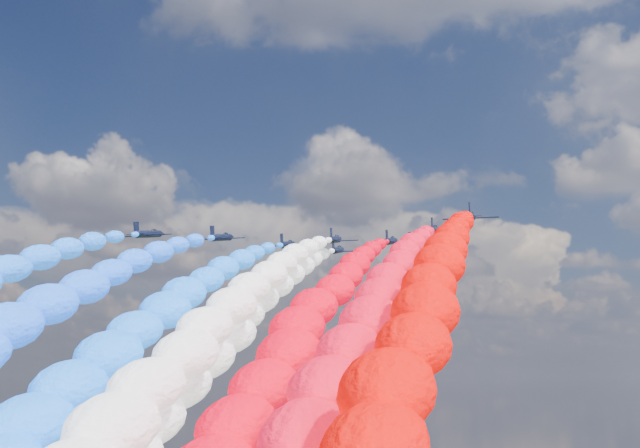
% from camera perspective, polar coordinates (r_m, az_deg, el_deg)
% --- Properties ---
extents(jet_0, '(9.66, 12.85, 4.77)m').
position_cam_1_polar(jet_0, '(154.10, -11.91, -0.69)').
color(jet_0, black).
extents(jet_1, '(9.36, 12.63, 4.77)m').
position_cam_1_polar(jet_1, '(155.63, -6.90, -0.94)').
color(jet_1, black).
extents(trail_1, '(7.35, 100.42, 43.98)m').
position_cam_1_polar(trail_1, '(107.46, -17.34, -6.56)').
color(trail_1, '#1E60FF').
extents(jet_2, '(9.47, 12.71, 4.77)m').
position_cam_1_polar(jet_2, '(163.10, -2.29, -1.45)').
color(jet_2, black).
extents(trail_2, '(7.35, 100.42, 43.98)m').
position_cam_1_polar(trail_2, '(112.93, -10.09, -7.04)').
color(trail_2, '#1A6FFC').
extents(jet_3, '(9.87, 13.00, 4.77)m').
position_cam_1_polar(jet_3, '(156.89, 1.05, -1.09)').
color(jet_3, black).
extents(trail_3, '(7.35, 100.42, 43.98)m').
position_cam_1_polar(trail_3, '(105.53, -5.60, -6.92)').
color(trail_3, white).
extents(jet_4, '(9.50, 12.73, 4.77)m').
position_cam_1_polar(jet_4, '(170.18, 1.22, -1.84)').
color(jet_4, black).
extents(trail_4, '(7.35, 100.42, 43.98)m').
position_cam_1_polar(trail_4, '(118.83, -4.62, -7.34)').
color(trail_4, silver).
extents(jet_5, '(9.12, 12.46, 4.77)m').
position_cam_1_polar(jet_5, '(159.36, 4.97, -1.20)').
color(jet_5, black).
extents(trail_5, '(7.35, 100.42, 43.98)m').
position_cam_1_polar(trail_5, '(106.95, 0.37, -7.02)').
color(trail_5, '#EA0016').
extents(jet_6, '(9.42, 12.68, 4.77)m').
position_cam_1_polar(jet_6, '(148.22, 7.98, -0.43)').
color(jet_6, black).
extents(trail_6, '(7.35, 100.42, 43.98)m').
position_cam_1_polar(trail_6, '(95.12, 4.54, -6.54)').
color(trail_6, red).
extents(jet_7, '(9.38, 12.65, 4.77)m').
position_cam_1_polar(jet_7, '(136.72, 10.49, 0.50)').
color(jet_7, black).
extents(trail_7, '(7.35, 100.42, 43.98)m').
position_cam_1_polar(trail_7, '(83.14, 8.19, -5.88)').
color(trail_7, '#E00401').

